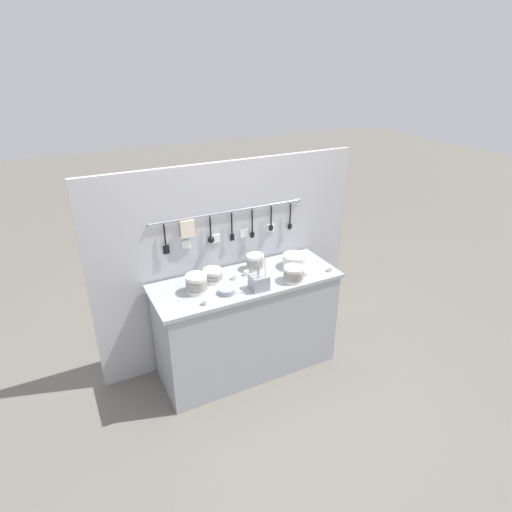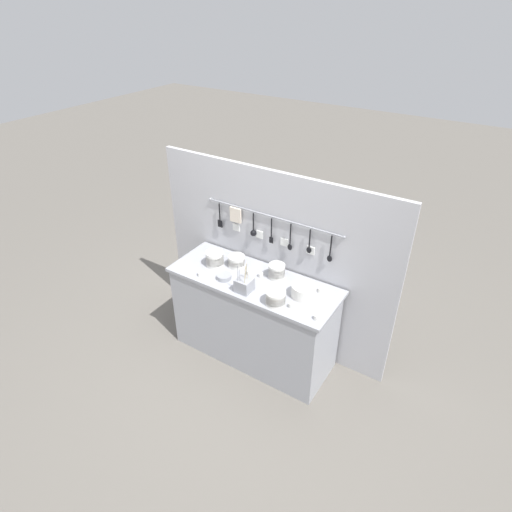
{
  "view_description": "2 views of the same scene",
  "coord_description": "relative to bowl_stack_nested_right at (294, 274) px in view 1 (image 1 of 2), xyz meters",
  "views": [
    {
      "loc": [
        -1.29,
        -2.7,
        2.49
      ],
      "look_at": [
        0.08,
        -0.02,
        1.06
      ],
      "focal_mm": 30.0,
      "sensor_mm": 36.0,
      "label": 1
    },
    {
      "loc": [
        1.64,
        -2.52,
        2.99
      ],
      "look_at": [
        0.0,
        0.04,
        1.08
      ],
      "focal_mm": 30.0,
      "sensor_mm": 36.0,
      "label": 2
    }
  ],
  "objects": [
    {
      "name": "plate_stack",
      "position": [
        0.14,
        0.21,
        -0.01
      ],
      "size": [
        0.2,
        0.2,
        0.11
      ],
      "color": "silver",
      "rests_on": "counter"
    },
    {
      "name": "cutlery_caddy",
      "position": [
        -0.3,
        0.01,
        0.0
      ],
      "size": [
        0.13,
        0.13,
        0.28
      ],
      "color": "#93969E",
      "rests_on": "counter"
    },
    {
      "name": "bowl_stack_wide_centre",
      "position": [
        -0.57,
        0.28,
        -0.01
      ],
      "size": [
        0.15,
        0.15,
        0.1
      ],
      "color": "silver",
      "rests_on": "counter"
    },
    {
      "name": "cup_beside_plates",
      "position": [
        -0.41,
        0.23,
        -0.04
      ],
      "size": [
        0.04,
        0.04,
        0.04
      ],
      "color": "silver",
      "rests_on": "counter"
    },
    {
      "name": "bowl_stack_tall_left",
      "position": [
        -0.18,
        0.32,
        0.01
      ],
      "size": [
        0.14,
        0.14,
        0.13
      ],
      "color": "silver",
      "rests_on": "counter"
    },
    {
      "name": "ground_plane",
      "position": [
        -0.33,
        0.18,
        -0.92
      ],
      "size": [
        20.0,
        20.0,
        0.0
      ],
      "primitive_type": "plane",
      "color": "#666059"
    },
    {
      "name": "cup_front_right",
      "position": [
        0.36,
        0.0,
        -0.04
      ],
      "size": [
        0.04,
        0.04,
        0.04
      ],
      "color": "silver",
      "rests_on": "counter"
    },
    {
      "name": "cup_back_left",
      "position": [
        0.13,
        0.03,
        -0.04
      ],
      "size": [
        0.04,
        0.04,
        0.04
      ],
      "color": "silver",
      "rests_on": "counter"
    },
    {
      "name": "bowl_stack_nested_right",
      "position": [
        0.0,
        0.0,
        0.0
      ],
      "size": [
        0.16,
        0.16,
        0.12
      ],
      "color": "silver",
      "rests_on": "counter"
    },
    {
      "name": "cup_edge_far",
      "position": [
        0.23,
        0.33,
        -0.04
      ],
      "size": [
        0.04,
        0.04,
        0.04
      ],
      "color": "silver",
      "rests_on": "counter"
    },
    {
      "name": "cup_front_left",
      "position": [
        -0.75,
        -0.02,
        -0.04
      ],
      "size": [
        0.04,
        0.04,
        0.04
      ],
      "color": "silver",
      "rests_on": "counter"
    },
    {
      "name": "cup_by_caddy",
      "position": [
        -0.29,
        0.25,
        -0.04
      ],
      "size": [
        0.04,
        0.04,
        0.04
      ],
      "color": "silver",
      "rests_on": "counter"
    },
    {
      "name": "bowl_stack_short_front",
      "position": [
        -0.74,
        0.19,
        0.01
      ],
      "size": [
        0.16,
        0.16,
        0.14
      ],
      "color": "silver",
      "rests_on": "counter"
    },
    {
      "name": "back_wall",
      "position": [
        -0.33,
        0.5,
        -0.04
      ],
      "size": [
        2.32,
        0.09,
        1.74
      ],
      "color": "#B2B2B7",
      "rests_on": "ground"
    },
    {
      "name": "steel_mixing_bowl",
      "position": [
        -0.55,
        0.06,
        -0.04
      ],
      "size": [
        0.13,
        0.13,
        0.04
      ],
      "color": "#93969E",
      "rests_on": "counter"
    },
    {
      "name": "counter",
      "position": [
        -0.33,
        0.18,
        -0.49
      ],
      "size": [
        1.52,
        0.57,
        0.86
      ],
      "color": "#9EA0A8",
      "rests_on": "ground"
    }
  ]
}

